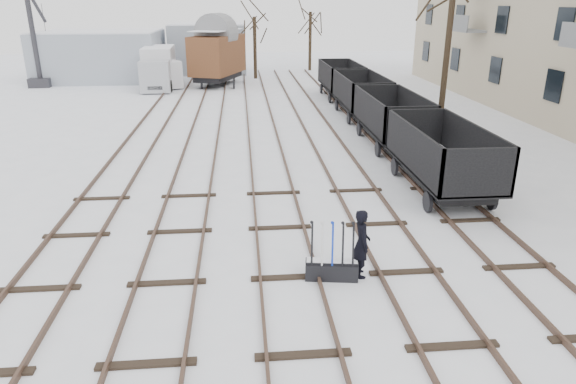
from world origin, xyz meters
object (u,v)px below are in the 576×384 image
object	(u,v)px
freight_wagon_a	(440,166)
crane	(38,60)
ground_frame	(332,268)
box_van_wagon	(217,53)
worker	(362,243)
panel_van	(160,72)
lorry	(158,67)

from	to	relation	value
freight_wagon_a	crane	xyz separation A→B (m)	(-23.00, 26.40, 1.19)
ground_frame	box_van_wagon	world-z (taller)	box_van_wagon
worker	box_van_wagon	xyz separation A→B (m)	(-4.64, 31.43, 1.64)
worker	panel_van	world-z (taller)	panel_van
worker	lorry	bearing A→B (deg)	15.79
worker	freight_wagon_a	xyz separation A→B (m)	(4.19, 5.78, 0.04)
box_van_wagon	panel_van	world-z (taller)	box_van_wagon
box_van_wagon	crane	size ratio (longest dim) A/B	0.79
ground_frame	lorry	distance (m)	31.91
worker	box_van_wagon	bearing A→B (deg)	7.40
box_van_wagon	panel_van	xyz separation A→B (m)	(-4.61, -0.19, -1.41)
worker	freight_wagon_a	world-z (taller)	freight_wagon_a
ground_frame	crane	distance (m)	37.03
ground_frame	freight_wagon_a	size ratio (longest dim) A/B	0.25
worker	box_van_wagon	world-z (taller)	box_van_wagon
box_van_wagon	ground_frame	bearing A→B (deg)	-62.31
lorry	ground_frame	bearing A→B (deg)	-76.60
lorry	panel_van	size ratio (longest dim) A/B	1.29
freight_wagon_a	panel_van	world-z (taller)	freight_wagon_a
worker	crane	bearing A→B (deg)	29.30
box_van_wagon	worker	bearing A→B (deg)	-60.95
worker	freight_wagon_a	bearing A→B (deg)	-36.98
panel_van	crane	world-z (taller)	crane
ground_frame	crane	size ratio (longest dim) A/B	0.19
ground_frame	freight_wagon_a	xyz separation A→B (m)	(4.94, 5.88, 0.64)
lorry	panel_van	distance (m)	0.77
ground_frame	panel_van	bearing A→B (deg)	113.64
worker	crane	world-z (taller)	crane
lorry	crane	bearing A→B (deg)	168.78
box_van_wagon	freight_wagon_a	bearing A→B (deg)	-50.34
crane	ground_frame	bearing A→B (deg)	-64.40
worker	lorry	world-z (taller)	lorry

